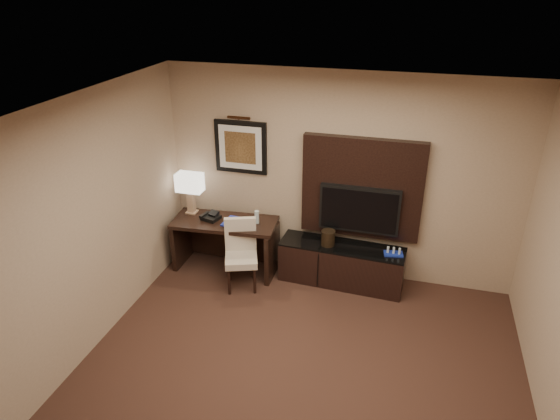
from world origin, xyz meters
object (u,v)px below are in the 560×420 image
(desk, at_px, (226,245))
(tv, at_px, (359,210))
(desk_chair, at_px, (241,259))
(table_lamp, at_px, (190,192))
(water_bottle, at_px, (257,217))
(desk_phone, at_px, (211,216))
(ice_bucket, at_px, (328,238))
(minibar_tray, at_px, (394,252))
(credenza, at_px, (341,264))

(desk, bearing_deg, tv, 2.76)
(desk, xyz_separation_m, desk_chair, (0.35, -0.36, 0.05))
(desk, relative_size, table_lamp, 2.29)
(tv, distance_m, water_bottle, 1.32)
(desk_chair, xyz_separation_m, table_lamp, (-0.87, 0.48, 0.61))
(desk_phone, bearing_deg, ice_bucket, 16.89)
(desk_phone, bearing_deg, minibar_tray, 15.48)
(desk_phone, height_order, ice_bucket, desk_phone)
(tv, bearing_deg, minibar_tray, -21.06)
(credenza, relative_size, ice_bucket, 8.04)
(desk_chair, distance_m, desk_phone, 0.75)
(desk_chair, bearing_deg, table_lamp, 131.17)
(tv, bearing_deg, table_lamp, -177.30)
(table_lamp, distance_m, water_bottle, 0.98)
(ice_bucket, bearing_deg, minibar_tray, -1.59)
(tv, height_order, ice_bucket, tv)
(credenza, distance_m, desk_chair, 1.30)
(credenza, height_order, tv, tv)
(desk, distance_m, minibar_tray, 2.22)
(tv, bearing_deg, ice_bucket, -155.41)
(water_bottle, bearing_deg, ice_bucket, 0.43)
(desk_phone, bearing_deg, desk, 16.52)
(desk_chair, height_order, desk_phone, desk_phone)
(desk, xyz_separation_m, desk_phone, (-0.19, -0.01, 0.42))
(table_lamp, xyz_separation_m, ice_bucket, (1.90, -0.05, -0.39))
(tv, relative_size, minibar_tray, 4.32)
(minibar_tray, bearing_deg, desk_chair, -167.79)
(credenza, bearing_deg, tv, 42.98)
(desk_chair, height_order, table_lamp, table_lamp)
(desk, relative_size, credenza, 0.86)
(desk, height_order, ice_bucket, ice_bucket)
(desk, xyz_separation_m, tv, (1.73, 0.22, 0.65))
(desk_phone, distance_m, ice_bucket, 1.58)
(tv, xyz_separation_m, ice_bucket, (-0.35, -0.16, -0.37))
(desk, bearing_deg, minibar_tray, -3.55)
(table_lamp, bearing_deg, water_bottle, -3.69)
(desk, distance_m, ice_bucket, 1.41)
(credenza, height_order, desk_phone, desk_phone)
(water_bottle, bearing_deg, desk_phone, -174.39)
(tv, bearing_deg, desk, -172.70)
(desk, distance_m, desk_chair, 0.51)
(credenza, bearing_deg, desk_chair, -157.09)
(credenza, bearing_deg, desk, -174.24)
(desk_chair, relative_size, minibar_tray, 3.63)
(desk_chair, bearing_deg, desk, 114.06)
(credenza, bearing_deg, water_bottle, -175.82)
(table_lamp, bearing_deg, credenza, -0.92)
(desk, bearing_deg, water_bottle, 2.57)
(water_bottle, bearing_deg, minibar_tray, -0.51)
(credenza, relative_size, desk_chair, 1.90)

